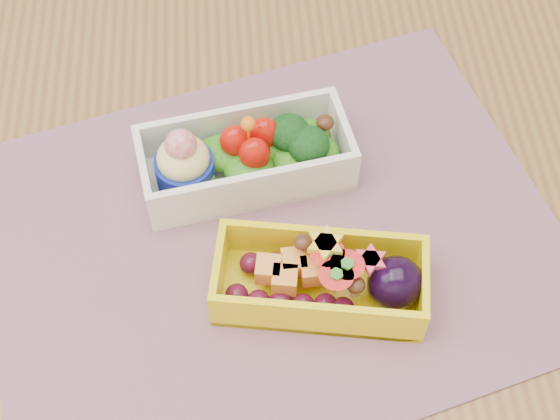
{
  "coord_description": "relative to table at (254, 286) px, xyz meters",
  "views": [
    {
      "loc": [
        -0.0,
        -0.36,
        1.33
      ],
      "look_at": [
        0.02,
        -0.01,
        0.79
      ],
      "focal_mm": 51.57,
      "sensor_mm": 36.0,
      "label": 1
    }
  ],
  "objects": [
    {
      "name": "placemat",
      "position": [
        0.02,
        -0.01,
        0.1
      ],
      "size": [
        0.55,
        0.48,
        0.0
      ],
      "primitive_type": "cube",
      "rotation": [
        0.0,
        0.0,
        0.28
      ],
      "color": "gray",
      "rests_on": "table"
    },
    {
      "name": "bento_yellow",
      "position": [
        0.06,
        -0.07,
        0.13
      ],
      "size": [
        0.17,
        0.1,
        0.06
      ],
      "rotation": [
        0.0,
        0.0,
        -0.16
      ],
      "color": "yellow",
      "rests_on": "placemat"
    },
    {
      "name": "table",
      "position": [
        0.0,
        0.0,
        0.0
      ],
      "size": [
        1.2,
        0.8,
        0.75
      ],
      "color": "brown",
      "rests_on": "ground"
    },
    {
      "name": "bento_white",
      "position": [
        -0.0,
        0.06,
        0.13
      ],
      "size": [
        0.19,
        0.11,
        0.07
      ],
      "rotation": [
        0.0,
        0.0,
        0.18
      ],
      "color": "white",
      "rests_on": "placemat"
    }
  ]
}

